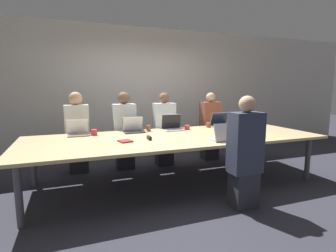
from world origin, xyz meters
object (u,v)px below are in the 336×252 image
Objects in this scene: person_far_center at (164,130)px; cup_far_midleft at (149,128)px; laptop_far_center at (172,126)px; cup_far_center at (187,127)px; person_far_right at (210,127)px; laptop_far_midleft at (133,128)px; laptop_far_right at (220,123)px; bottle_near_midright at (234,132)px; cup_far_right at (208,125)px; person_far_left at (77,134)px; laptop_far_left at (78,131)px; stapler at (149,138)px; person_near_midright at (245,154)px; cup_far_left at (94,132)px; laptop_near_midright at (223,136)px; person_far_midleft at (125,132)px.

person_far_center is 13.57× the size of cup_far_midleft.
laptop_far_center is 3.79× the size of cup_far_center.
laptop_far_center is at bearing -155.22° from person_far_right.
laptop_far_midleft is at bearing -150.14° from person_far_center.
cup_far_center is at bearing -9.23° from laptop_far_center.
bottle_near_midright is (-0.41, -1.06, 0.02)m from laptop_far_right.
person_far_left is at bearing 168.74° from cup_far_right.
cup_far_midleft is (-0.70, 0.07, 0.01)m from cup_far_center.
bottle_near_midright is 2.42m from laptop_far_left.
laptop_far_right is 0.24× the size of person_far_left.
laptop_far_center is 3.82× the size of cup_far_right.
cup_far_right is (0.75, -0.37, 0.12)m from person_far_center.
bottle_near_midright reaches higher than cup_far_right.
person_near_midright is at bearing -42.61° from stapler.
cup_far_left is at bearing -175.41° from cup_far_midleft.
cup_far_right is 2.10m from cup_far_left.
stapler is at bearing -105.77° from cup_far_midleft.
cup_far_center is at bearing 0.22° from cup_far_left.
cup_far_right is (0.75, 0.05, -0.03)m from laptop_far_center.
laptop_far_center is at bearing -175.98° from cup_far_right.
bottle_near_midright is 0.15× the size of person_far_left.
person_far_right is at bearing 17.24° from cup_far_midleft.
cup_far_right is at bearing 81.68° from bottle_near_midright.
person_near_midright is (-0.00, -0.51, -0.15)m from laptop_near_midright.
laptop_far_right is at bearing -112.20° from person_near_midright.
person_near_midright is (0.05, -1.59, -0.11)m from cup_far_center.
person_far_right is 2.44m from cup_far_left.
laptop_far_center reaches higher than cup_far_midleft.
person_far_midleft is 2.35m from person_near_midright.
laptop_far_midleft is (-0.70, 0.03, -0.00)m from laptop_far_center.
laptop_far_right is at bearing 1.25° from cup_far_midleft.
cup_far_left is at bearing -67.31° from person_far_left.
person_far_left is at bearing 112.69° from cup_far_left.
person_far_right is 4.23× the size of laptop_near_midright.
person_far_left is 15.13× the size of cup_far_left.
cup_far_midleft is at bearing -178.56° from cup_far_right.
person_far_midleft reaches higher than laptop_near_midright.
laptop_near_midright is 0.23× the size of person_far_left.
laptop_near_midright is 3.50× the size of cup_far_left.
person_far_midleft is 0.92m from laptop_far_left.
stapler is at bearing -41.21° from cup_far_left.
person_far_right is at bearing 12.52° from cup_far_left.
cup_far_midleft is 1.44m from laptop_far_right.
cup_far_center is 0.97m from laptop_far_midleft.
stapler is at bearing -51.42° from person_far_left.
cup_far_left reaches higher than cup_far_right.
person_far_left is at bearing 131.44° from stapler.
laptop_far_right is at bearing 0.23° from laptop_far_left.
cup_far_right is 0.07× the size of person_far_left.
laptop_far_midleft is at bearing 178.91° from cup_far_midleft.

